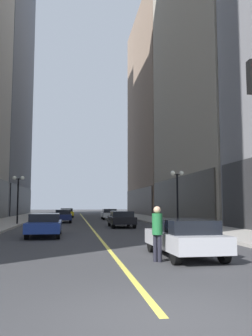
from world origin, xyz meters
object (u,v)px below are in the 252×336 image
Objects in this scene: car_blue at (45,224)px; pedestrian_in_green_parka at (157,229)px; car_navy at (63,215)px; street_lamp_left_far at (18,189)px; car_white at (109,214)px; car_yellow at (66,213)px; car_silver at (184,237)px; car_black at (121,218)px; street_lamp_right_mid at (177,186)px.

car_blue is 2.69× the size of pedestrian_in_green_parka.
car_blue is at bearing -92.05° from car_navy.
car_navy is 1.07× the size of street_lamp_left_far.
car_navy and car_white have the same top height.
car_silver is at bearing -83.22° from car_yellow.
car_navy is at bearing 100.63° from car_silver.
pedestrian_in_green_parka is at bearing -66.57° from car_blue.
pedestrian_in_green_parka is at bearing -145.36° from car_silver.
car_navy is at bearing 97.90° from pedestrian_in_green_parka.
car_black is at bearing 54.43° from car_blue.
car_blue is at bearing 113.43° from pedestrian_in_green_parka.
car_white is at bearing 75.41° from car_blue.
car_white is at bearing 86.96° from pedestrian_in_green_parka.
car_silver is at bearing -91.08° from car_white.
pedestrian_in_green_parka is (3.71, -26.77, 0.32)m from car_navy.
car_black is at bearing -61.54° from car_navy.
pedestrian_in_green_parka reaches higher than car_blue.
car_black is 2.39× the size of pedestrian_in_green_parka.
car_blue is (-5.48, 9.16, 0.00)m from car_silver.
car_navy is (0.60, 16.81, -0.00)m from car_blue.
car_silver is at bearing -79.37° from car_navy.
street_lamp_right_mid is (9.48, 5.10, 2.54)m from car_blue.
street_lamp_right_mid is (5.16, 15.07, 2.21)m from pedestrian_in_green_parka.
pedestrian_in_green_parka is (-1.21, -17.69, 0.32)m from car_black.
pedestrian_in_green_parka reaches higher than car_yellow.
car_blue is 12.63m from street_lamp_left_far.
car_yellow is (-4.79, 40.30, 0.00)m from car_silver.
car_blue is 11.06m from street_lamp_right_mid.
car_yellow is at bearing 101.68° from car_black.
pedestrian_in_green_parka is at bearing -93.04° from car_white.
car_black is at bearing -92.07° from car_white.
car_yellow is (0.08, 14.33, 0.00)m from car_navy.
car_white is 2.30× the size of pedestrian_in_green_parka.
car_silver is 0.98× the size of street_lamp_right_mid.
car_white is 0.93× the size of street_lamp_left_far.
car_white is (5.49, 6.59, -0.00)m from car_navy.
car_yellow is 1.00× the size of street_lamp_right_mid.
street_lamp_left_far is (-9.41, -11.48, 2.54)m from car_white.
street_lamp_left_far is at bearing -128.74° from car_navy.
street_lamp_right_mid reaches higher than car_white.
car_yellow is at bearing 108.67° from street_lamp_right_mid.
car_blue and car_black have the same top height.
car_silver is 32.56m from car_white.
car_silver is at bearing -105.68° from street_lamp_right_mid.
street_lamp_left_far reaches higher than car_blue.
car_yellow is (-5.40, 7.74, 0.00)m from car_white.
pedestrian_in_green_parka is at bearing -82.10° from car_navy.
car_blue and car_navy have the same top height.
street_lamp_right_mid reaches higher than pedestrian_in_green_parka.
car_yellow is 19.79m from street_lamp_left_far.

